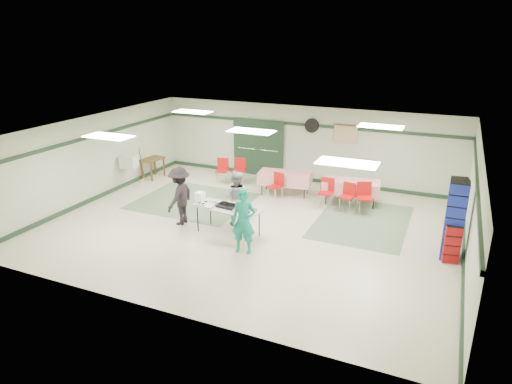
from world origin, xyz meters
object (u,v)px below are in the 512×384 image
at_px(volunteer_teal, 244,222).
at_px(dining_table_a, 351,186).
at_px(chair_d, 277,183).
at_px(crate_stack_red, 451,243).
at_px(chair_b, 327,189).
at_px(dining_table_b, 285,178).
at_px(broom, 142,164).
at_px(chair_a, 348,194).
at_px(serving_table, 228,209).
at_px(crate_stack_blue_a, 454,221).
at_px(chair_loose_b, 222,168).
at_px(chair_loose_a, 239,168).
at_px(volunteer_grey, 236,198).
at_px(chair_c, 364,194).
at_px(printer_table, 153,161).
at_px(crate_stack_blue_b, 455,218).
at_px(volunteer_dark, 180,196).
at_px(office_printer, 129,162).

height_order(volunteer_teal, dining_table_a, volunteer_teal).
bearing_deg(chair_d, crate_stack_red, -3.17).
distance_m(dining_table_a, chair_b, 0.84).
bearing_deg(dining_table_b, chair_b, -27.60).
xyz_separation_m(chair_d, broom, (-5.10, -0.23, 0.11)).
bearing_deg(chair_b, chair_a, -3.05).
bearing_deg(serving_table, crate_stack_blue_a, 15.47).
distance_m(chair_b, chair_loose_b, 4.14).
xyz_separation_m(dining_table_a, chair_loose_a, (-4.10, 0.49, -0.02)).
xyz_separation_m(dining_table_b, chair_b, (1.57, -0.56, -0.01)).
distance_m(chair_loose_a, crate_stack_blue_a, 7.81).
bearing_deg(volunteer_grey, chair_c, -149.28).
distance_m(serving_table, printer_table, 5.83).
distance_m(chair_a, crate_stack_blue_b, 3.56).
bearing_deg(chair_b, volunteer_grey, -132.07).
xyz_separation_m(serving_table, crate_stack_red, (5.50, 0.74, -0.24)).
distance_m(serving_table, dining_table_b, 3.59).
relative_size(chair_loose_b, crate_stack_blue_b, 0.46).
relative_size(volunteer_dark, chair_loose_a, 1.84).
bearing_deg(crate_stack_blue_b, dining_table_a, 140.47).
distance_m(chair_loose_a, broom, 3.51).
bearing_deg(dining_table_b, crate_stack_blue_a, -35.41).
bearing_deg(broom, printer_table, 71.85).
relative_size(chair_loose_b, crate_stack_blue_a, 0.46).
distance_m(serving_table, chair_b, 3.55).
height_order(serving_table, chair_c, chair_c).
relative_size(dining_table_a, crate_stack_blue_b, 0.94).
height_order(chair_d, chair_loose_a, chair_loose_a).
distance_m(dining_table_b, chair_loose_a, 1.96).
bearing_deg(dining_table_b, volunteer_grey, -105.10).
relative_size(dining_table_b, chair_loose_a, 2.00).
distance_m(volunteer_grey, crate_stack_blue_a, 5.58).
xyz_separation_m(serving_table, crate_stack_blue_a, (5.50, 0.87, 0.26)).
relative_size(dining_table_b, crate_stack_red, 1.90).
height_order(chair_d, crate_stack_blue_b, crate_stack_blue_b).
distance_m(printer_table, office_printer, 1.34).
distance_m(chair_d, broom, 5.11).
height_order(chair_a, broom, broom).
height_order(dining_table_a, chair_d, chair_d).
relative_size(volunteer_teal, broom, 1.31).
distance_m(dining_table_a, chair_c, 0.77).
relative_size(serving_table, chair_loose_b, 2.14).
xyz_separation_m(dining_table_a, printer_table, (-7.29, -0.27, 0.07)).
distance_m(volunteer_dark, office_printer, 3.79).
height_order(chair_b, chair_c, chair_c).
bearing_deg(volunteer_dark, chair_a, 124.27).
relative_size(serving_table, office_printer, 3.69).
bearing_deg(crate_stack_red, crate_stack_blue_b, 90.00).
relative_size(dining_table_b, chair_loose_b, 2.02).
distance_m(dining_table_b, crate_stack_red, 5.93).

